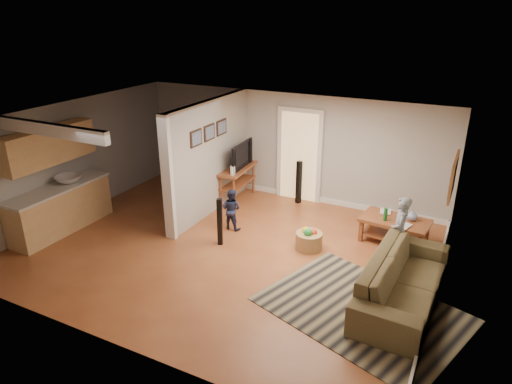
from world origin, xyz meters
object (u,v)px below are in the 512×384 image
sofa (401,301)px  toddler (232,228)px  tv_console (238,171)px  child (395,263)px  toy_basket (309,240)px  speaker_left (220,222)px  coffee_table (396,224)px  speaker_right (299,182)px

sofa → toddler: bearing=77.0°
tv_console → child: tv_console is taller
toy_basket → speaker_left: bearing=-159.6°
coffee_table → child: size_ratio=1.04×
speaker_left → speaker_right: 2.66m
toddler → sofa: bearing=165.5°
sofa → speaker_right: size_ratio=2.50×
toy_basket → child: (1.59, 0.20, -0.19)m
toy_basket → child: child is taller
sofa → child: (-0.30, 1.14, 0.00)m
tv_console → toddler: size_ratio=1.53×
speaker_left → speaker_right: bearing=55.3°
coffee_table → child: 0.90m
tv_console → toddler: 1.69m
sofa → coffee_table: size_ratio=1.91×
tv_console → speaker_left: size_ratio=1.41×
toy_basket → speaker_right: bearing=116.8°
toy_basket → toddler: 1.76m
tv_console → speaker_right: size_ratio=1.31×
sofa → tv_console: 4.94m
sofa → speaker_right: bearing=47.6°
sofa → coffee_table: coffee_table is taller
tv_console → sofa: bearing=-34.0°
speaker_left → child: (3.19, 0.80, -0.48)m
coffee_table → tv_console: bearing=172.5°
child → toddler: child is taller
child → speaker_left: bearing=-82.7°
coffee_table → toy_basket: bearing=-144.8°
tv_console → speaker_right: tv_console is taller
speaker_right → toy_basket: size_ratio=2.02×
speaker_left → toy_basket: 1.73m
coffee_table → tv_console: tv_console is taller
sofa → toddler: toddler is taller
coffee_table → child: (0.18, -0.79, -0.39)m
sofa → speaker_left: bearing=87.3°
sofa → tv_console: size_ratio=1.91×
child → toddler: (-3.34, -0.10, 0.00)m
child → speaker_right: bearing=-131.3°
speaker_left → toddler: speaker_left is taller
tv_console → speaker_right: 1.45m
child → coffee_table: bearing=-173.8°
coffee_table → speaker_left: 3.41m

